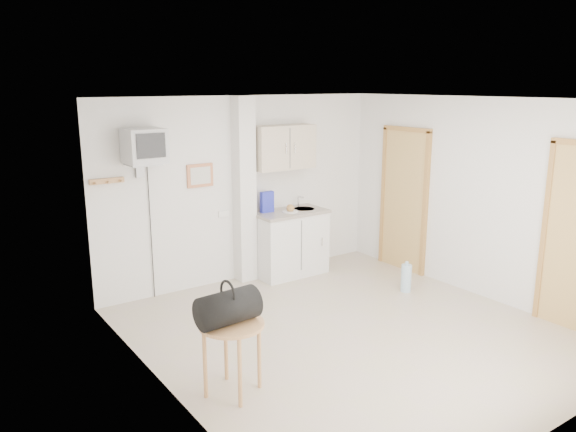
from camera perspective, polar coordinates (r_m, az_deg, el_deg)
ground at (r=6.30m, az=6.35°, el=-11.68°), size 4.50×4.50×0.00m
room_envelope at (r=6.04m, az=7.88°, el=2.56°), size 4.24×4.54×2.55m
kitchenette at (r=7.86m, az=0.01°, el=-0.27°), size 1.03×0.58×2.10m
crt_television at (r=6.74m, az=-14.40°, el=6.81°), size 0.44×0.45×2.15m
round_table at (r=4.95m, az=-5.72°, el=-11.78°), size 0.56×0.56×0.66m
duffel_bag at (r=4.83m, az=-6.12°, el=-9.22°), size 0.55×0.33×0.39m
water_bottle at (r=7.51m, az=11.91°, el=-6.18°), size 0.14×0.14×0.41m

